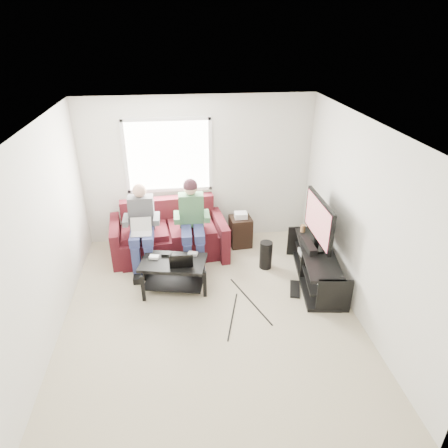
# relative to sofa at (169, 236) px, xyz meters

# --- Properties ---
(floor) EXTENTS (4.50, 4.50, 0.00)m
(floor) POSITION_rel_sofa_xyz_m (0.57, -1.72, -0.33)
(floor) COLOR #C2B597
(floor) RESTS_ON ground
(ceiling) EXTENTS (4.50, 4.50, 0.00)m
(ceiling) POSITION_rel_sofa_xyz_m (0.57, -1.72, 2.27)
(ceiling) COLOR white
(ceiling) RESTS_ON wall_back
(wall_back) EXTENTS (4.50, 0.00, 4.50)m
(wall_back) POSITION_rel_sofa_xyz_m (0.57, 0.53, 0.97)
(wall_back) COLOR silver
(wall_back) RESTS_ON floor
(wall_front) EXTENTS (4.50, 0.00, 4.50)m
(wall_front) POSITION_rel_sofa_xyz_m (0.57, -3.97, 0.97)
(wall_front) COLOR silver
(wall_front) RESTS_ON floor
(wall_left) EXTENTS (0.00, 4.50, 4.50)m
(wall_left) POSITION_rel_sofa_xyz_m (-1.43, -1.72, 0.97)
(wall_left) COLOR silver
(wall_left) RESTS_ON floor
(wall_right) EXTENTS (0.00, 4.50, 4.50)m
(wall_right) POSITION_rel_sofa_xyz_m (2.57, -1.72, 0.97)
(wall_right) COLOR silver
(wall_right) RESTS_ON floor
(window) EXTENTS (1.48, 0.04, 1.28)m
(window) POSITION_rel_sofa_xyz_m (0.07, 0.52, 1.27)
(window) COLOR white
(window) RESTS_ON wall_back
(sofa) EXTENTS (2.03, 1.08, 0.91)m
(sofa) POSITION_rel_sofa_xyz_m (0.00, 0.00, 0.00)
(sofa) COLOR #4F131C
(sofa) RESTS_ON floor
(person_left) EXTENTS (0.40, 0.70, 1.38)m
(person_left) POSITION_rel_sofa_xyz_m (-0.40, -0.35, 0.43)
(person_left) COLOR navy
(person_left) RESTS_ON sofa
(person_right) EXTENTS (0.40, 0.71, 1.42)m
(person_right) POSITION_rel_sofa_xyz_m (0.40, -0.33, 0.49)
(person_right) COLOR navy
(person_right) RESTS_ON sofa
(laptop_silver) EXTENTS (0.34, 0.25, 0.24)m
(laptop_silver) POSITION_rel_sofa_xyz_m (-0.40, -0.53, 0.42)
(laptop_silver) COLOR silver
(laptop_silver) RESTS_ON person_left
(coffee_table) EXTENTS (1.05, 0.77, 0.48)m
(coffee_table) POSITION_rel_sofa_xyz_m (0.08, -1.06, 0.02)
(coffee_table) COLOR black
(coffee_table) RESTS_ON floor
(laptop_black) EXTENTS (0.38, 0.30, 0.24)m
(laptop_black) POSITION_rel_sofa_xyz_m (0.20, -1.14, 0.26)
(laptop_black) COLOR black
(laptop_black) RESTS_ON coffee_table
(controller_a) EXTENTS (0.16, 0.12, 0.04)m
(controller_a) POSITION_rel_sofa_xyz_m (-0.20, -0.94, 0.16)
(controller_a) COLOR silver
(controller_a) RESTS_ON coffee_table
(controller_b) EXTENTS (0.15, 0.11, 0.04)m
(controller_b) POSITION_rel_sofa_xyz_m (-0.02, -0.88, 0.16)
(controller_b) COLOR black
(controller_b) RESTS_ON coffee_table
(controller_c) EXTENTS (0.16, 0.13, 0.04)m
(controller_c) POSITION_rel_sofa_xyz_m (0.38, -0.91, 0.16)
(controller_c) COLOR gray
(controller_c) RESTS_ON coffee_table
(tv_stand) EXTENTS (0.70, 1.66, 0.53)m
(tv_stand) POSITION_rel_sofa_xyz_m (2.27, -1.11, -0.09)
(tv_stand) COLOR black
(tv_stand) RESTS_ON floor
(tv) EXTENTS (0.12, 1.10, 0.81)m
(tv) POSITION_rel_sofa_xyz_m (2.26, -1.01, 0.66)
(tv) COLOR black
(tv) RESTS_ON tv_stand
(soundbar) EXTENTS (0.12, 0.50, 0.10)m
(soundbar) POSITION_rel_sofa_xyz_m (2.15, -1.01, 0.25)
(soundbar) COLOR black
(soundbar) RESTS_ON tv_stand
(drink_cup) EXTENTS (0.08, 0.08, 0.12)m
(drink_cup) POSITION_rel_sofa_xyz_m (2.22, -0.48, 0.26)
(drink_cup) COLOR #9B6C42
(drink_cup) RESTS_ON tv_stand
(console_white) EXTENTS (0.30, 0.22, 0.06)m
(console_white) POSITION_rel_sofa_xyz_m (2.27, -1.51, -0.02)
(console_white) COLOR silver
(console_white) RESTS_ON tv_stand
(console_grey) EXTENTS (0.34, 0.26, 0.08)m
(console_grey) POSITION_rel_sofa_xyz_m (2.27, -0.81, -0.01)
(console_grey) COLOR gray
(console_grey) RESTS_ON tv_stand
(console_black) EXTENTS (0.38, 0.30, 0.07)m
(console_black) POSITION_rel_sofa_xyz_m (2.27, -1.16, -0.02)
(console_black) COLOR black
(console_black) RESTS_ON tv_stand
(subwoofer) EXTENTS (0.20, 0.20, 0.47)m
(subwoofer) POSITION_rel_sofa_xyz_m (1.57, -0.66, -0.10)
(subwoofer) COLOR black
(subwoofer) RESTS_ON floor
(keyboard_floor) EXTENTS (0.25, 0.45, 0.02)m
(keyboard_floor) POSITION_rel_sofa_xyz_m (1.89, -1.33, -0.32)
(keyboard_floor) COLOR black
(keyboard_floor) RESTS_ON floor
(end_table) EXTENTS (0.37, 0.37, 0.65)m
(end_table) POSITION_rel_sofa_xyz_m (1.28, 0.13, -0.04)
(end_table) COLOR black
(end_table) RESTS_ON floor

